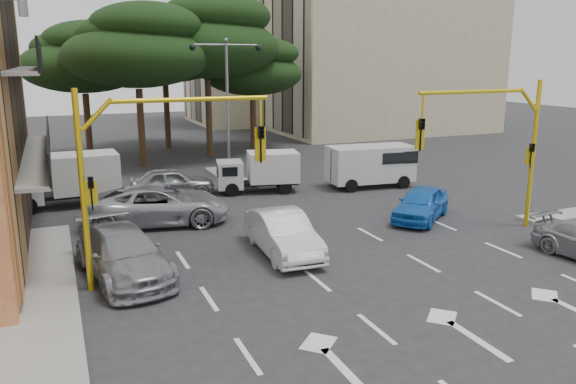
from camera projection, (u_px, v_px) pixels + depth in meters
name	position (u px, v px, depth m)	size (l,w,h in m)	color
ground	(372.00, 272.00, 18.36)	(120.00, 120.00, 0.00)	#28282B
median_strip	(229.00, 177.00, 32.70)	(1.40, 6.00, 0.15)	gray
apartment_beige_near	(382.00, 31.00, 52.42)	(20.20, 12.15, 18.70)	tan
apartment_beige_far	(267.00, 44.00, 60.78)	(16.20, 12.15, 16.70)	tan
pine_left_near	(137.00, 45.00, 34.82)	(9.15, 9.15, 10.23)	#382616
pine_center	(207.00, 36.00, 38.33)	(9.98, 9.98, 11.16)	#382616
pine_left_far	(83.00, 57.00, 37.44)	(8.32, 8.32, 9.30)	#382616
pine_right	(253.00, 67.00, 42.11)	(7.49, 7.49, 8.37)	#382616
pine_back	(165.00, 48.00, 42.23)	(9.15, 9.15, 10.23)	#382616
signal_mast_right	(500.00, 136.00, 21.81)	(5.79, 0.37, 6.00)	gold
signal_mast_left	(144.00, 159.00, 16.69)	(5.79, 0.37, 6.00)	gold
street_lamp_center	(227.00, 84.00, 31.46)	(4.16, 0.36, 7.77)	slate
car_white_hatch	(283.00, 233.00, 19.89)	(1.60, 4.59, 1.51)	silver
car_blue_compact	(421.00, 204.00, 24.21)	(1.67, 4.14, 1.41)	blue
car_silver_wagon	(123.00, 254.00, 17.78)	(2.16, 5.31, 1.54)	gray
car_silver_cross_a	(158.00, 205.00, 23.53)	(2.73, 5.92, 1.65)	#A9ABB1
car_silver_cross_b	(172.00, 182.00, 28.38)	(1.70, 4.23, 1.44)	gray
van_white	(370.00, 166.00, 30.40)	(2.06, 4.56, 2.28)	silver
box_truck_a	(65.00, 181.00, 26.28)	(2.10, 5.00, 2.46)	white
box_truck_b	(258.00, 172.00, 29.18)	(1.79, 4.27, 2.10)	silver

